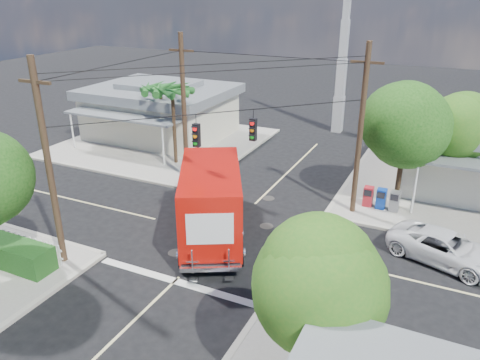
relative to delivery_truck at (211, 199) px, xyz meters
The scene contains 16 objects.
ground 1.98m from the delivery_truck, ahead, with size 120.00×120.00×0.00m, color black.
sidewalk_ne 15.93m from the delivery_truck, 43.63° to the left, with size 14.12×14.12×0.14m.
sidewalk_nw 15.12m from the delivery_truck, 133.34° to the left, with size 14.12×14.12×0.14m.
road_markings 2.44m from the delivery_truck, 68.17° to the right, with size 32.00×32.00×0.01m.
building_nw 16.94m from the delivery_truck, 132.42° to the left, with size 10.80×10.20×4.30m.
radio_tower 20.42m from the delivery_truck, 86.93° to the left, with size 0.80×0.80×17.00m.
tree_ne_front 10.73m from the delivery_truck, 41.14° to the left, with size 4.21×4.14×6.66m.
tree_ne_back 13.93m from the delivery_truck, 40.91° to the left, with size 3.77×3.66×5.82m.
tree_se 10.68m from the delivery_truck, 43.52° to the right, with size 3.67×3.54×5.62m.
palm_nw_front 10.71m from the delivery_truck, 132.57° to the left, with size 3.01×3.08×5.59m.
palm_nw_back 13.01m from the delivery_truck, 134.64° to the left, with size 3.01×3.08×5.19m.
utility_poles 3.39m from the delivery_truck, 121.56° to the left, with size 12.00×10.68×9.00m.
picket_fence 9.20m from the delivery_truck, 142.43° to the right, with size 5.94×0.06×1.00m.
vending_boxes 9.51m from the delivery_truck, 41.42° to the left, with size 1.90×0.50×1.10m.
delivery_truck is the anchor object (origin of this frame).
parked_car 10.86m from the delivery_truck, 11.59° to the left, with size 2.28×4.95×1.38m, color silver.
Camera 1 is at (9.47, -17.90, 11.34)m, focal length 35.00 mm.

